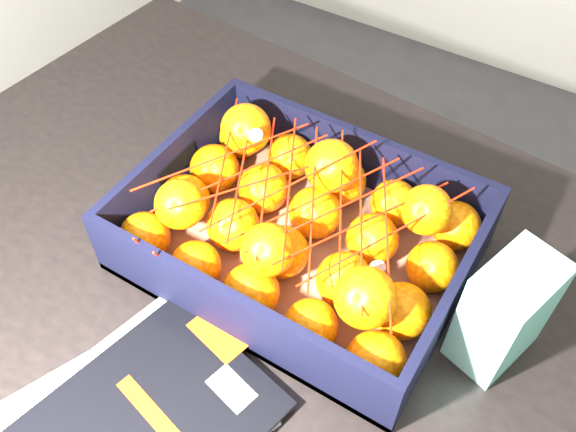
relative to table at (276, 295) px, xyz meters
The scene contains 6 objects.
table is the anchor object (origin of this frame).
magazine_stack 0.30m from the table, 91.14° to the right, with size 0.30×0.35×0.02m.
produce_crate 0.13m from the table, 38.41° to the left, with size 0.43×0.32×0.11m.
clementine_heap 0.16m from the table, 39.91° to the left, with size 0.41×0.30×0.13m.
mesh_net 0.22m from the table, 35.23° to the left, with size 0.36×0.29×0.11m.
retail_carton 0.35m from the table, ahead, with size 0.07×0.10×0.15m, color white.
Camera 1 is at (-0.07, -0.34, 1.43)m, focal length 38.46 mm.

